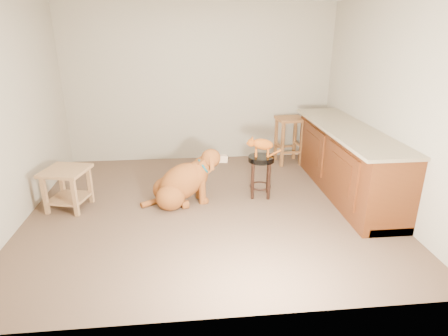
{
  "coord_description": "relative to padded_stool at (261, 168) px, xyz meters",
  "views": [
    {
      "loc": [
        -0.24,
        -4.39,
        2.2
      ],
      "look_at": [
        0.23,
        0.24,
        0.45
      ],
      "focal_mm": 30.0,
      "sensor_mm": 36.0,
      "label": 1
    }
  ],
  "objects": [
    {
      "name": "golden_retriever",
      "position": [
        -1.06,
        -0.11,
        -0.13
      ],
      "size": [
        1.19,
        0.65,
        0.76
      ],
      "rotation": [
        0.0,
        0.0,
        0.2
      ],
      "color": "brown",
      "rests_on": "ground"
    },
    {
      "name": "tabby_kitten",
      "position": [
        -0.01,
        0.0,
        0.33
      ],
      "size": [
        0.48,
        0.18,
        0.3
      ],
      "rotation": [
        0.0,
        0.0,
        -0.17
      ],
      "color": "#9B450F",
      "rests_on": "padded_stool"
    },
    {
      "name": "wood_stool",
      "position": [
        0.74,
        1.3,
        0.0
      ],
      "size": [
        0.46,
        0.46,
        0.79
      ],
      "rotation": [
        0.0,
        0.0,
        0.08
      ],
      "color": "brown",
      "rests_on": "ground"
    },
    {
      "name": "room_shell",
      "position": [
        -0.74,
        -0.29,
        1.27
      ],
      "size": [
        4.54,
        4.04,
        2.62
      ],
      "color": "#A29782",
      "rests_on": "ground"
    },
    {
      "name": "floor",
      "position": [
        -0.74,
        -0.29,
        -0.41
      ],
      "size": [
        4.5,
        4.0,
        0.01
      ],
      "primitive_type": "cube",
      "color": "brown",
      "rests_on": "ground"
    },
    {
      "name": "cabinet_run",
      "position": [
        1.21,
        0.01,
        0.03
      ],
      "size": [
        0.7,
        2.56,
        0.94
      ],
      "color": "#50240E",
      "rests_on": "ground"
    },
    {
      "name": "padded_stool",
      "position": [
        0.0,
        0.0,
        0.0
      ],
      "size": [
        0.35,
        0.35,
        0.58
      ],
      "rotation": [
        0.0,
        0.0,
        -0.17
      ],
      "color": "black",
      "rests_on": "ground"
    },
    {
      "name": "side_table",
      "position": [
        -2.52,
        -0.12,
        -0.06
      ],
      "size": [
        0.62,
        0.62,
        0.54
      ],
      "rotation": [
        0.0,
        0.0,
        -0.24
      ],
      "color": "#9B6F48",
      "rests_on": "ground"
    }
  ]
}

